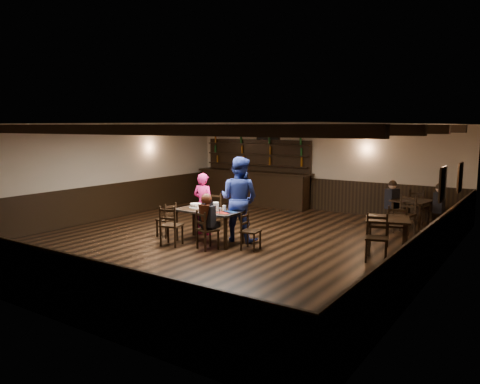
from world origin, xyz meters
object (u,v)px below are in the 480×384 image
Objects in this scene: chair_near_right at (205,227)px; woman_pink at (203,204)px; chair_near_left at (170,223)px; man_blue at (239,199)px; dining_table at (209,214)px; cake at (196,206)px; bar_counter at (254,183)px.

chair_near_right is 1.50m from woman_pink.
man_blue reaches higher than chair_near_left.
man_blue is (0.50, 0.51, 0.31)m from dining_table.
cake is at bearing 139.59° from chair_near_right.
man_blue is (1.09, -0.05, 0.22)m from woman_pink.
chair_near_left reaches higher than dining_table.
woman_pink is at bearing -73.49° from bar_counter.
bar_counter is at bearing 111.89° from chair_near_right.
man_blue is at bearing 173.20° from woman_pink.
bar_counter is at bearing 110.88° from dining_table.
woman_pink is 4.83× the size of cake.
chair_near_left is 2.89× the size of cake.
chair_near_right is 0.20× the size of bar_counter.
dining_table is 0.79× the size of man_blue.
bar_counter is (-1.42, 5.81, 0.19)m from chair_near_left.
man_blue is at bearing 81.59° from chair_near_right.
chair_near_left is 5.99m from bar_counter.
chair_near_left is 0.22× the size of bar_counter.
woman_pink is 0.36× the size of bar_counter.
man_blue is at bearing 23.41° from cake.
dining_table is at bearing -11.54° from cake.
dining_table is 1.80× the size of chair_near_right.
woman_pink is 0.48m from cake.
cake is (-0.96, -0.42, -0.19)m from man_blue.
chair_near_right is at bearing 12.71° from chair_near_left.
chair_near_left is at bearing -76.24° from bar_counter.
woman_pink is (-0.93, 1.14, 0.26)m from chair_near_right.
cake is 0.08× the size of bar_counter.
bar_counter reaches higher than dining_table.
woman_pink is (-0.09, 1.33, 0.23)m from chair_near_left.
dining_table is 5.39m from bar_counter.
man_blue is (1.00, 1.28, 0.45)m from chair_near_left.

